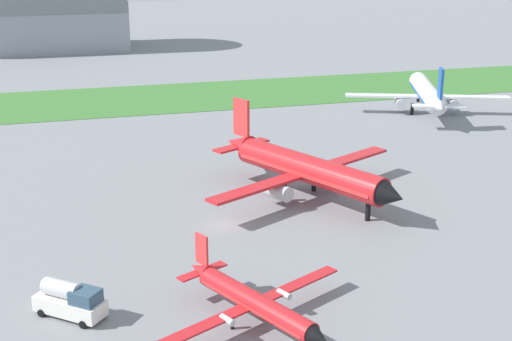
% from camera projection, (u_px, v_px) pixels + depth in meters
% --- Properties ---
extents(ground_plane, '(600.00, 600.00, 0.00)m').
position_uv_depth(ground_plane, '(223.00, 225.00, 81.02)').
color(ground_plane, gray).
extents(grass_taxiway_strip, '(360.00, 28.00, 0.08)m').
position_uv_depth(grass_taxiway_strip, '(149.00, 99.00, 143.91)').
color(grass_taxiway_strip, '#3D7533').
rests_on(grass_taxiway_strip, ground_plane).
extents(airplane_parked_jet_far, '(29.49, 29.25, 10.81)m').
position_uv_depth(airplane_parked_jet_far, '(427.00, 94.00, 130.75)').
color(airplane_parked_jet_far, white).
rests_on(airplane_parked_jet_far, ground_plane).
extents(airplane_midfield_jet, '(28.44, 28.36, 10.92)m').
position_uv_depth(airplane_midfield_jet, '(305.00, 169.00, 88.19)').
color(airplane_midfield_jet, red).
rests_on(airplane_midfield_jet, ground_plane).
extents(airplane_foreground_turboprop, '(18.80, 16.35, 6.11)m').
position_uv_depth(airplane_foreground_turboprop, '(253.00, 301.00, 59.61)').
color(airplane_foreground_turboprop, red).
rests_on(airplane_foreground_turboprop, ground_plane).
extents(fuel_truck_midfield, '(6.51, 6.03, 3.29)m').
position_uv_depth(fuel_truck_midfield, '(70.00, 300.00, 61.03)').
color(fuel_truck_midfield, white).
rests_on(fuel_truck_midfield, ground_plane).
extents(hangar_distant, '(49.48, 28.71, 31.43)m').
position_uv_depth(hangar_distant, '(38.00, 2.00, 202.85)').
color(hangar_distant, '#9399A3').
rests_on(hangar_distant, ground_plane).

